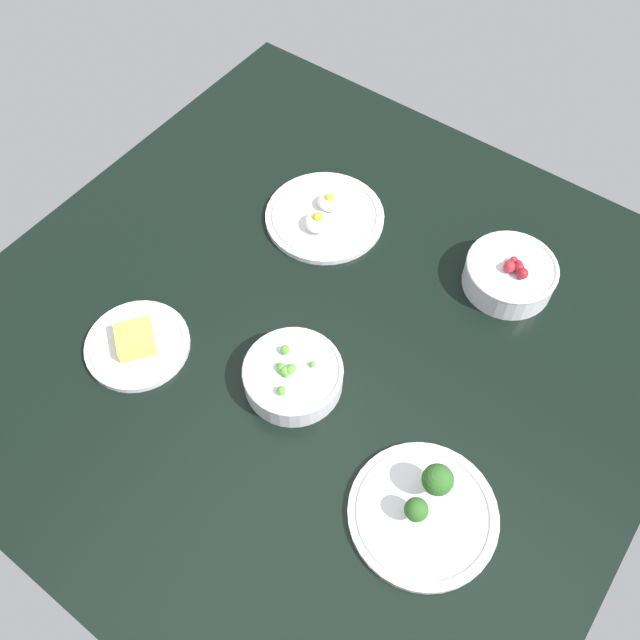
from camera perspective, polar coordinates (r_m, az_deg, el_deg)
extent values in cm
cube|color=black|center=(118.48, 0.00, -1.06)|extent=(113.59, 114.06, 4.00)
cylinder|color=silver|center=(124.45, 15.48, 3.61)|extent=(15.81, 15.81, 4.99)
torus|color=silver|center=(122.54, 15.74, 4.31)|extent=(15.97, 15.97, 0.80)
sphere|color=maroon|center=(121.40, 16.22, 4.18)|extent=(1.86, 1.86, 1.86)
sphere|color=maroon|center=(120.73, 16.50, 3.74)|extent=(2.02, 2.02, 2.02)
sphere|color=#B2232D|center=(120.99, 15.49, 4.28)|extent=(2.05, 2.05, 2.05)
sphere|color=maroon|center=(121.94, 16.16, 4.44)|extent=(1.67, 1.67, 1.67)
sphere|color=#B2232D|center=(121.67, 15.43, 4.49)|extent=(1.50, 1.50, 1.50)
sphere|color=#B2232D|center=(122.36, 15.83, 4.77)|extent=(1.57, 1.57, 1.57)
cylinder|color=silver|center=(118.13, -14.94, -2.03)|extent=(17.42, 17.42, 1.16)
torus|color=#B7B7BC|center=(117.65, -15.00, -1.88)|extent=(15.83, 15.83, 0.50)
cube|color=#F2D14C|center=(116.59, -15.14, -1.55)|extent=(8.64, 8.71, 2.59)
cylinder|color=silver|center=(109.55, -2.25, -4.72)|extent=(15.90, 15.90, 4.14)
torus|color=silver|center=(107.74, -2.29, -4.20)|extent=(16.06, 16.06, 0.80)
sphere|color=#599E38|center=(108.89, -3.07, -2.39)|extent=(1.56, 1.56, 1.56)
sphere|color=#599E38|center=(107.67, -3.38, -3.80)|extent=(1.02, 1.02, 1.02)
sphere|color=#599E38|center=(106.92, -2.96, -4.23)|extent=(1.47, 1.47, 1.47)
sphere|color=#599E38|center=(106.88, -2.52, -4.21)|extent=(1.51, 1.51, 1.51)
sphere|color=#599E38|center=(107.60, -0.62, -3.70)|extent=(1.02, 1.02, 1.02)
sphere|color=#599E38|center=(107.14, -2.36, -4.00)|extent=(1.42, 1.42, 1.42)
sphere|color=#599E38|center=(106.82, -2.82, -4.53)|extent=(1.07, 1.07, 1.07)
sphere|color=#599E38|center=(107.26, -3.24, -3.98)|extent=(1.39, 1.39, 1.39)
sphere|color=#599E38|center=(105.28, -3.22, -5.89)|extent=(1.48, 1.48, 1.48)
sphere|color=#599E38|center=(107.02, -2.53, -4.15)|extent=(1.37, 1.37, 1.37)
cylinder|color=silver|center=(131.24, 0.40, 8.59)|extent=(22.53, 22.53, 1.12)
torus|color=#B7B7BC|center=(130.82, 0.40, 8.76)|extent=(20.32, 20.32, 0.50)
ellipsoid|color=white|center=(127.75, -0.16, 8.16)|extent=(5.03, 5.03, 2.77)
sphere|color=yellow|center=(126.82, -0.16, 8.53)|extent=(2.01, 2.01, 2.01)
ellipsoid|color=white|center=(131.35, 0.79, 9.80)|extent=(4.47, 4.47, 2.46)
sphere|color=yellow|center=(130.55, 0.80, 10.13)|extent=(1.79, 1.79, 1.79)
cylinder|color=silver|center=(103.45, 8.56, -15.68)|extent=(21.80, 21.80, 1.02)
torus|color=#B7B7BC|center=(102.96, 8.60, -15.59)|extent=(19.68, 19.68, 0.50)
cylinder|color=#9EBC72|center=(102.99, 9.52, -13.57)|extent=(1.61, 1.61, 2.74)
sphere|color=#2D6023|center=(100.12, 9.77, -12.96)|extent=(4.60, 4.60, 4.60)
cylinder|color=#9EBC72|center=(101.66, 7.86, -15.76)|extent=(1.21, 1.21, 1.97)
sphere|color=#2D6023|center=(99.51, 8.02, -15.36)|extent=(3.46, 3.46, 3.46)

